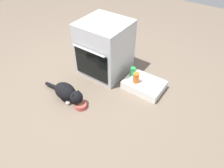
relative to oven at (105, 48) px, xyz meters
The scene contains 7 objects.
ground 0.62m from the oven, 80.27° to the right, with size 8.00×8.00×0.00m, color #6B5B4C.
oven is the anchor object (origin of this frame).
pantry_cabinet 0.72m from the oven, ahead, with size 0.50×0.36×0.11m, color white.
food_bowl 0.84m from the oven, 75.80° to the right, with size 0.14×0.14×0.09m.
cat 0.78m from the oven, 91.44° to the right, with size 0.66×0.22×0.23m.
soda_can 0.49m from the oven, ahead, with size 0.07×0.07×0.12m, color green.
sauce_jar 0.59m from the oven, ahead, with size 0.08×0.08×0.14m, color #D16023.
Camera 1 is at (1.33, -1.36, 1.80)m, focal length 32.06 mm.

